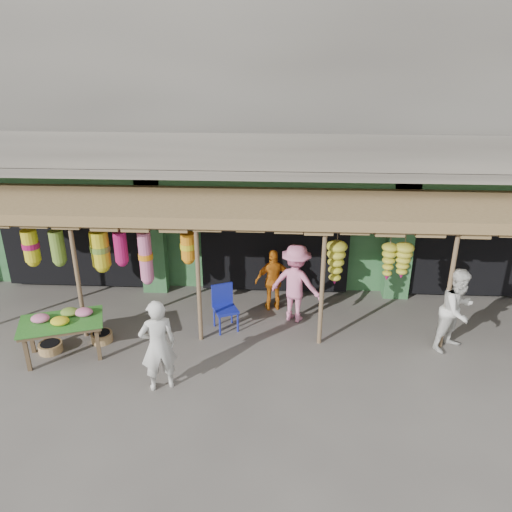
# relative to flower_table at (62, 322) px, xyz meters

# --- Properties ---
(ground) EXTENTS (80.00, 80.00, 0.00)m
(ground) POSITION_rel_flower_table_xyz_m (4.11, 0.94, -0.76)
(ground) COLOR #514C47
(ground) RESTS_ON ground
(building) EXTENTS (16.40, 6.80, 7.00)m
(building) POSITION_rel_flower_table_xyz_m (4.11, 5.81, 2.61)
(building) COLOR gray
(building) RESTS_ON ground
(awning) EXTENTS (14.00, 2.70, 2.79)m
(awning) POSITION_rel_flower_table_xyz_m (3.96, 1.74, 1.81)
(awning) COLOR brown
(awning) RESTS_ON ground
(flower_table) EXTENTS (1.78, 1.39, 0.94)m
(flower_table) POSITION_rel_flower_table_xyz_m (0.00, 0.00, 0.00)
(flower_table) COLOR brown
(flower_table) RESTS_ON ground
(blue_chair) EXTENTS (0.64, 0.64, 1.00)m
(blue_chair) POSITION_rel_flower_table_xyz_m (3.05, 1.27, -0.20)
(blue_chair) COLOR #172199
(blue_chair) RESTS_ON ground
(basket_mid) EXTENTS (0.62, 0.62, 0.18)m
(basket_mid) POSITION_rel_flower_table_xyz_m (-0.39, 0.11, -0.67)
(basket_mid) COLOR #987044
(basket_mid) RESTS_ON ground
(basket_right) EXTENTS (0.55, 0.55, 0.20)m
(basket_right) POSITION_rel_flower_table_xyz_m (0.53, 0.54, -0.66)
(basket_right) COLOR olive
(basket_right) RESTS_ON ground
(person_front) EXTENTS (0.76, 0.65, 1.78)m
(person_front) POSITION_rel_flower_table_xyz_m (2.14, -0.91, 0.13)
(person_front) COLOR beige
(person_front) RESTS_ON ground
(person_right) EXTENTS (1.09, 1.05, 1.77)m
(person_right) POSITION_rel_flower_table_xyz_m (7.82, 0.71, 0.13)
(person_right) COLOR silver
(person_right) RESTS_ON ground
(person_vendor) EXTENTS (0.94, 0.56, 1.50)m
(person_vendor) POSITION_rel_flower_table_xyz_m (4.11, 2.16, -0.01)
(person_vendor) COLOR #C76812
(person_vendor) RESTS_ON ground
(person_shopper) EXTENTS (1.34, 1.06, 1.81)m
(person_shopper) POSITION_rel_flower_table_xyz_m (4.61, 1.71, 0.15)
(person_shopper) COLOR pink
(person_shopper) RESTS_ON ground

